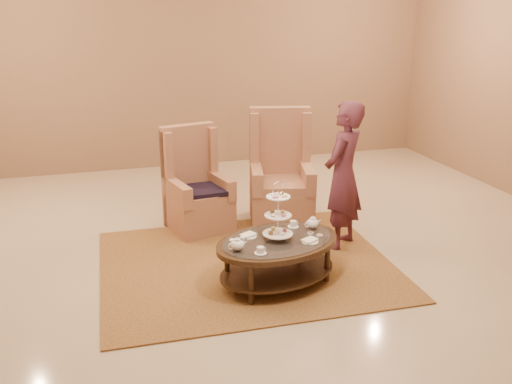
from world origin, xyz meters
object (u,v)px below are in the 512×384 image
object	(u,v)px
armchair_right	(281,184)
person	(343,176)
armchair_left	(196,195)
tea_table	(278,248)

from	to	relation	value
armchair_right	person	distance (m)	1.08
armchair_left	armchair_right	size ratio (longest dim) A/B	0.89
armchair_left	armchair_right	xyz separation A→B (m)	(1.04, -0.03, 0.05)
person	armchair_right	bearing A→B (deg)	-109.88
tea_table	person	xyz separation A→B (m)	(0.94, 0.65, 0.43)
armchair_right	person	xyz separation A→B (m)	(0.37, -0.96, 0.35)
tea_table	armchair_left	bearing A→B (deg)	90.88
tea_table	armchair_right	world-z (taller)	armchair_right
armchair_left	armchair_right	world-z (taller)	armchair_right
tea_table	person	bearing A→B (deg)	19.71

